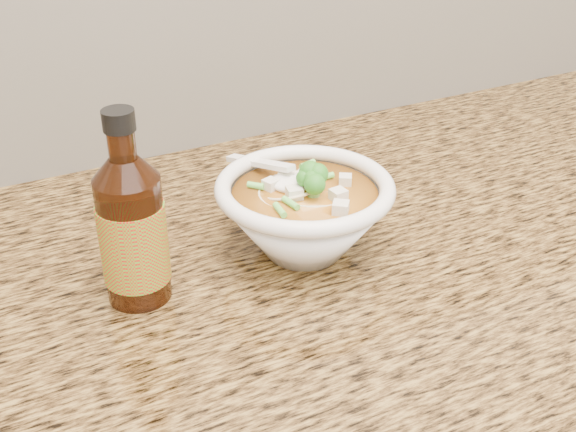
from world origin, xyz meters
name	(u,v)px	position (x,y,z in m)	size (l,w,h in m)	color
counter_slab	(342,252)	(0.00, 1.68, 0.88)	(4.00, 0.68, 0.04)	olive
soup_bowl	(305,215)	(-0.05, 1.67, 0.95)	(0.19, 0.21, 0.11)	white
hot_sauce_bottle	(133,231)	(-0.24, 1.67, 0.98)	(0.09, 0.09, 0.20)	#371607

